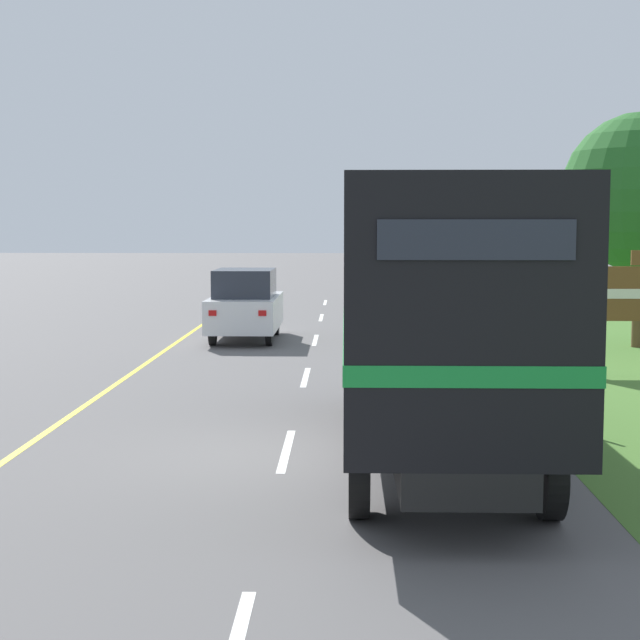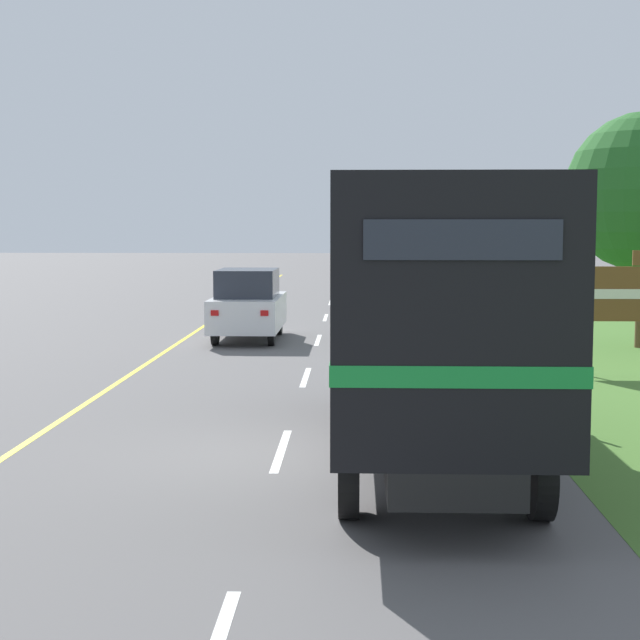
% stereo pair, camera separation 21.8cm
% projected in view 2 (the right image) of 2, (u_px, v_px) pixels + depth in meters
% --- Properties ---
extents(ground_plane, '(200.00, 200.00, 0.00)m').
position_uv_depth(ground_plane, '(280.00, 455.00, 13.34)').
color(ground_plane, '#5B5959').
extents(edge_line_yellow, '(0.12, 67.42, 0.01)m').
position_uv_depth(edge_line_yellow, '(196.00, 331.00, 29.03)').
color(edge_line_yellow, yellow).
rests_on(edge_line_yellow, ground).
extents(centre_dash_near, '(0.12, 2.60, 0.01)m').
position_uv_depth(centre_dash_near, '(281.00, 450.00, 13.61)').
color(centre_dash_near, white).
rests_on(centre_dash_near, ground).
extents(centre_dash_mid_a, '(0.12, 2.60, 0.01)m').
position_uv_depth(centre_dash_mid_a, '(306.00, 377.00, 20.17)').
color(centre_dash_mid_a, white).
rests_on(centre_dash_mid_a, ground).
extents(centre_dash_mid_b, '(0.12, 2.60, 0.01)m').
position_uv_depth(centre_dash_mid_b, '(318.00, 340.00, 26.74)').
color(centre_dash_mid_b, white).
rests_on(centre_dash_mid_b, ground).
extents(centre_dash_far, '(0.12, 2.60, 0.01)m').
position_uv_depth(centre_dash_far, '(326.00, 318.00, 33.30)').
color(centre_dash_far, white).
rests_on(centre_dash_far, ground).
extents(centre_dash_farthest, '(0.12, 2.60, 0.01)m').
position_uv_depth(centre_dash_farthest, '(331.00, 303.00, 39.87)').
color(centre_dash_farthest, white).
rests_on(centre_dash_farthest, ground).
extents(horse_trailer_truck, '(2.37, 8.72, 3.60)m').
position_uv_depth(horse_trailer_truck, '(428.00, 310.00, 12.78)').
color(horse_trailer_truck, black).
rests_on(horse_trailer_truck, ground).
extents(lead_car_white, '(1.80, 4.11, 1.94)m').
position_uv_depth(lead_car_white, '(248.00, 304.00, 26.67)').
color(lead_car_white, black).
rests_on(lead_car_white, ground).
extents(highway_sign, '(2.38, 0.09, 2.60)m').
position_uv_depth(highway_sign, '(614.00, 296.00, 20.67)').
color(highway_sign, '#9E9EA3').
rests_on(highway_sign, ground).
extents(roadside_tree_far, '(3.65, 3.65, 5.03)m').
position_uv_depth(roadside_tree_far, '(532.00, 224.00, 43.91)').
color(roadside_tree_far, brown).
rests_on(roadside_tree_far, ground).
extents(delineator_post, '(0.08, 0.08, 0.95)m').
position_uv_depth(delineator_post, '(568.00, 399.00, 14.77)').
color(delineator_post, white).
rests_on(delineator_post, ground).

